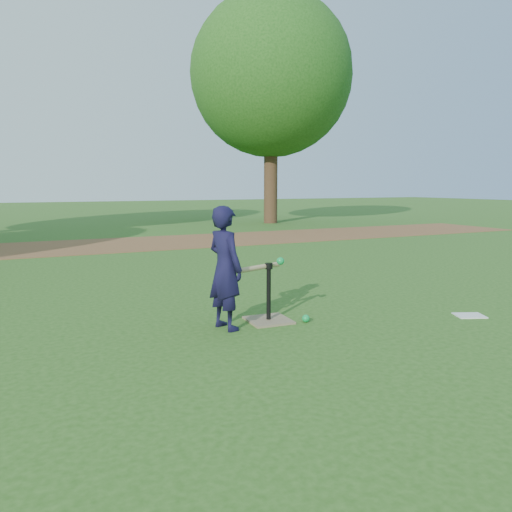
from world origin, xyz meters
name	(u,v)px	position (x,y,z in m)	size (l,w,h in m)	color
ground	(250,324)	(0.00, 0.00, 0.00)	(80.00, 80.00, 0.00)	#285116
dirt_strip	(115,245)	(0.00, 7.50, 0.01)	(24.00, 3.00, 0.01)	brown
child	(225,268)	(-0.28, -0.05, 0.61)	(0.44, 0.29, 1.22)	black
wiffle_ball_ground	(306,318)	(0.55, -0.20, 0.04)	(0.08, 0.08, 0.08)	#0D9841
clipboard	(470,316)	(2.28, -0.77, 0.01)	(0.30, 0.23, 0.01)	silver
batting_tee	(269,311)	(0.22, 0.00, 0.11)	(0.45, 0.45, 0.61)	#816E52
swing_action	(261,266)	(0.12, -0.02, 0.59)	(0.62, 0.26, 0.12)	tan
tree_right	(271,76)	(6.50, 12.00, 5.29)	(5.80, 5.80, 8.21)	#382316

